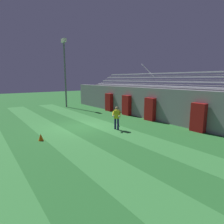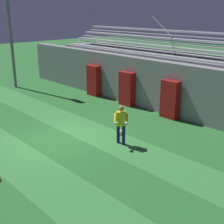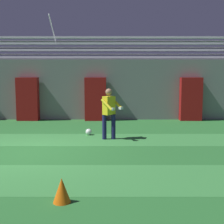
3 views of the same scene
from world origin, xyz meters
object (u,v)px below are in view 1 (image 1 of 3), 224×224
(soccer_ball, at_px, (118,125))
(goalkeeper, at_px, (117,117))
(padding_pillar_far_left, at_px, (109,102))
(traffic_cone, at_px, (41,137))
(floodlight_pole, at_px, (65,65))
(padding_pillar_gate_left, at_px, (127,105))
(padding_pillar_gate_right, at_px, (150,109))
(padding_pillar_far_right, at_px, (198,118))

(soccer_ball, bearing_deg, goalkeeper, -44.08)
(padding_pillar_far_left, xyz_separation_m, soccer_ball, (6.09, -3.49, -0.88))
(goalkeeper, relative_size, traffic_cone, 3.98)
(soccer_ball, height_order, traffic_cone, traffic_cone)
(floodlight_pole, height_order, goalkeeper, floodlight_pole)
(floodlight_pole, relative_size, soccer_ball, 38.39)
(padding_pillar_far_left, height_order, floodlight_pole, floodlight_pole)
(padding_pillar_gate_left, height_order, floodlight_pole, floodlight_pole)
(padding_pillar_gate_right, relative_size, traffic_cone, 4.71)
(padding_pillar_gate_right, height_order, padding_pillar_far_left, same)
(padding_pillar_gate_right, xyz_separation_m, padding_pillar_far_left, (-6.15, 0.00, 0.00))
(padding_pillar_far_right, bearing_deg, traffic_cone, -115.68)
(padding_pillar_gate_left, xyz_separation_m, goalkeeper, (3.79, -4.20, -0.03))
(padding_pillar_far_left, relative_size, goalkeeper, 1.18)
(padding_pillar_gate_left, distance_m, traffic_cone, 9.81)
(goalkeeper, bearing_deg, soccer_ball, 135.92)
(padding_pillar_far_left, relative_size, soccer_ball, 8.99)
(padding_pillar_far_left, distance_m, goalkeeper, 8.01)
(padding_pillar_far_left, relative_size, floodlight_pole, 0.23)
(padding_pillar_far_right, height_order, traffic_cone, padding_pillar_far_right)
(goalkeeper, bearing_deg, padding_pillar_gate_left, 132.05)
(padding_pillar_gate_left, distance_m, goalkeeper, 5.66)
(floodlight_pole, bearing_deg, goalkeeper, -6.81)
(padding_pillar_gate_left, xyz_separation_m, floodlight_pole, (-8.73, -2.71, 4.32))
(floodlight_pole, xyz_separation_m, soccer_ball, (11.79, -0.79, -5.19))
(padding_pillar_gate_right, bearing_deg, padding_pillar_gate_left, 180.00)
(padding_pillar_far_right, distance_m, traffic_cone, 10.34)
(padding_pillar_gate_right, height_order, goalkeeper, padding_pillar_gate_right)
(padding_pillar_far_right, bearing_deg, padding_pillar_far_left, 180.00)
(padding_pillar_far_right, relative_size, floodlight_pole, 0.23)
(floodlight_pole, bearing_deg, padding_pillar_far_left, 25.39)
(floodlight_pole, bearing_deg, traffic_cone, -29.21)
(padding_pillar_gate_right, relative_size, floodlight_pole, 0.23)
(padding_pillar_gate_left, height_order, padding_pillar_gate_right, same)
(goalkeeper, xyz_separation_m, soccer_ball, (-0.73, 0.71, -0.84))
(padding_pillar_gate_left, bearing_deg, traffic_cone, -71.88)
(padding_pillar_far_right, bearing_deg, goalkeeper, -131.49)
(padding_pillar_gate_left, bearing_deg, soccer_ball, -48.80)
(padding_pillar_far_right, xyz_separation_m, soccer_ball, (-4.45, -3.49, -0.88))
(padding_pillar_far_right, distance_m, goalkeeper, 5.61)
(traffic_cone, bearing_deg, soccer_ball, 89.82)
(padding_pillar_gate_left, xyz_separation_m, padding_pillar_far_left, (-3.03, 0.00, 0.00))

